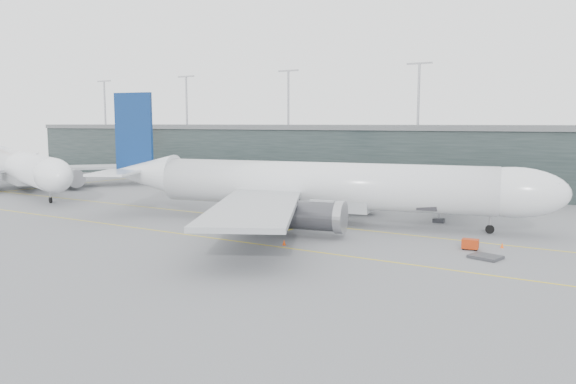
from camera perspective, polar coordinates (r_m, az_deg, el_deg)
The scene contains 18 objects.
ground at distance 93.34m, azimuth 0.53°, elevation -2.63°, with size 320.00×320.00×0.00m, color #5C5B61.
taxiline_a at distance 89.97m, azimuth -0.77°, elevation -2.99°, with size 160.00×0.25×0.02m, color yellow.
taxiline_b at distance 77.11m, azimuth -7.11°, elevation -4.73°, with size 160.00×0.25×0.02m, color yellow.
taxiline_lead_main at distance 108.78m, azimuth 8.20°, elevation -1.32°, with size 0.25×60.00×0.02m, color yellow.
taxiline_lead_adj at distance 157.95m, azimuth -19.57°, elevation 0.92°, with size 0.25×60.00×0.02m, color yellow.
terminal at distance 145.18m, azimuth 12.32°, elevation 3.68°, with size 240.00×36.00×29.00m.
main_aircraft at distance 87.98m, azimuth 3.01°, elevation 0.63°, with size 74.25×68.81×20.92m.
jet_bridge at distance 104.50m, azimuth 16.84°, elevation 0.50°, with size 6.53×43.79×5.79m.
second_aircraft at distance 142.88m, azimuth -25.45°, elevation 2.28°, with size 67.70×62.55×19.78m.
gse_cart at distance 73.41m, azimuth 18.03°, elevation -5.03°, with size 2.10×1.47×1.35m.
baggage_dolly at distance 69.49m, azimuth 19.43°, elevation -6.22°, with size 3.38×2.70×0.34m, color #313236.
uld_a at distance 103.47m, azimuth 1.28°, elevation -1.17°, with size 2.24×1.96×1.75m.
uld_b at distance 104.29m, azimuth 2.80°, elevation -1.07°, with size 2.23×1.86×1.89m.
uld_c at distance 101.76m, azimuth 3.68°, elevation -1.34°, with size 2.19×1.95×1.67m.
cone_nose at distance 75.89m, azimuth 20.93°, elevation -5.08°, with size 0.43×0.43×0.68m, color #FC510E.
cone_wing_stbd at distance 72.45m, azimuth -0.40°, elevation -5.14°, with size 0.48×0.48×0.77m, color #E4460C.
cone_wing_port at distance 98.81m, azimuth 7.19°, elevation -1.94°, with size 0.45×0.45×0.72m, color red.
cone_tail at distance 88.53m, azimuth -8.62°, elevation -2.99°, with size 0.47×0.47×0.75m, color orange.
Camera 1 is at (46.96, -79.14, 15.62)m, focal length 35.00 mm.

